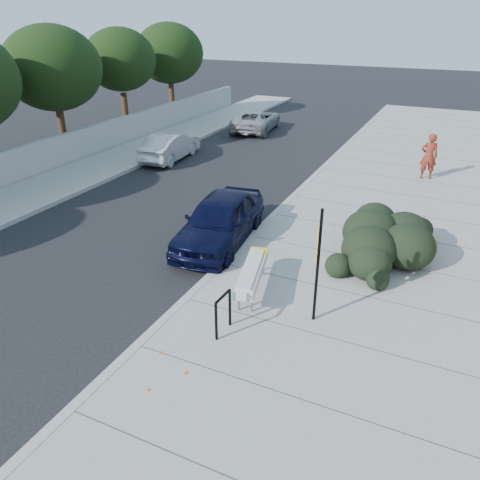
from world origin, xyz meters
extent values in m
plane|color=black|center=(0.00, 0.00, 0.00)|extent=(120.00, 120.00, 0.00)
cube|color=gray|center=(5.60, 5.00, 0.07)|extent=(11.20, 50.00, 0.15)
cube|color=gray|center=(-9.50, 5.00, 0.07)|extent=(3.00, 50.00, 0.15)
cube|color=#9E9E99|center=(0.00, 5.00, 0.08)|extent=(0.22, 50.00, 0.17)
cube|color=#9E9E99|center=(-8.00, 5.00, 0.08)|extent=(0.22, 50.00, 0.17)
cube|color=#9E9E99|center=(-11.20, 5.00, 0.75)|extent=(0.30, 40.00, 1.50)
cylinder|color=#332114|center=(-12.50, 9.00, 1.20)|extent=(0.36, 0.36, 2.40)
ellipsoid|color=black|center=(-12.50, 9.00, 4.20)|extent=(4.60, 4.60, 3.91)
cylinder|color=#332114|center=(-12.50, 14.00, 1.20)|extent=(0.36, 0.36, 2.40)
ellipsoid|color=black|center=(-12.50, 14.00, 4.20)|extent=(4.00, 4.00, 3.40)
cylinder|color=#332114|center=(-12.50, 19.00, 1.20)|extent=(0.36, 0.36, 2.40)
ellipsoid|color=black|center=(-12.50, 19.00, 4.20)|extent=(4.40, 4.40, 3.74)
cylinder|color=gray|center=(1.41, 0.11, 0.37)|extent=(0.05, 0.05, 0.44)
cylinder|color=gray|center=(1.71, 0.18, 0.37)|extent=(0.05, 0.05, 0.44)
cylinder|color=gray|center=(1.00, 1.82, 0.37)|extent=(0.05, 0.05, 0.44)
cylinder|color=gray|center=(1.30, 1.89, 0.37)|extent=(0.05, 0.05, 0.44)
cylinder|color=gray|center=(1.21, 0.96, 0.56)|extent=(0.45, 1.72, 0.04)
cylinder|color=gray|center=(1.51, 1.04, 0.56)|extent=(0.45, 1.72, 0.04)
cube|color=#B2B2B2|center=(1.36, 1.00, 0.71)|extent=(0.98, 2.35, 0.24)
cube|color=yellow|center=(1.14, 1.89, 0.84)|extent=(0.57, 0.56, 0.02)
cube|color=teal|center=(1.38, -0.07, 0.71)|extent=(0.11, 0.27, 0.22)
cylinder|color=black|center=(1.45, -1.10, 0.62)|extent=(0.06, 0.06, 0.93)
cylinder|color=black|center=(1.48, -0.50, 0.62)|extent=(0.06, 0.06, 0.93)
cylinder|color=black|center=(1.46, -0.80, 1.08)|extent=(0.09, 0.60, 0.06)
cube|color=black|center=(3.13, 0.52, 1.53)|extent=(0.08, 0.08, 2.76)
cube|color=yellow|center=(3.08, 0.51, 2.32)|extent=(0.11, 0.31, 0.45)
cube|color=yellow|center=(3.08, 0.51, 1.82)|extent=(0.10, 0.29, 0.34)
ellipsoid|color=black|center=(4.00, 4.44, 0.89)|extent=(3.28, 4.41, 1.49)
imported|color=black|center=(-0.80, 3.40, 0.78)|extent=(2.32, 4.73, 1.55)
imported|color=#B7B6BC|center=(-7.31, 10.67, 0.66)|extent=(1.71, 4.08, 1.31)
imported|color=#9CA0A1|center=(-6.00, 18.20, 0.66)|extent=(2.77, 4.97, 1.31)
imported|color=maroon|center=(4.41, 12.46, 1.11)|extent=(0.79, 0.62, 1.93)
camera|label=1|loc=(5.40, -8.30, 6.55)|focal=35.00mm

